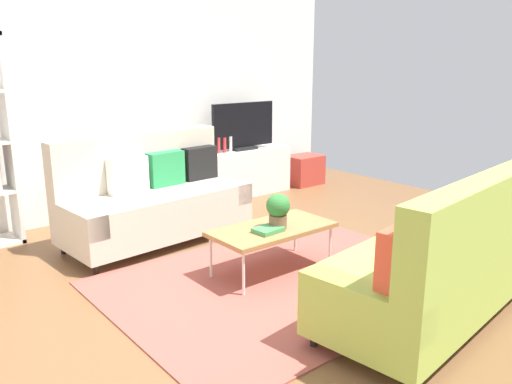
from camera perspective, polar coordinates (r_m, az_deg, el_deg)
name	(u,v)px	position (r m, az deg, el deg)	size (l,w,h in m)	color
ground_plane	(272,280)	(4.49, 1.77, -9.75)	(7.68, 7.68, 0.00)	brown
wall_far	(120,93)	(6.48, -14.84, 10.56)	(6.40, 0.12, 2.90)	white
area_rug	(283,280)	(4.49, 2.99, -9.68)	(2.90, 2.20, 0.01)	#9E4C42
couch_beige	(154,198)	(5.42, -11.28, -0.65)	(1.96, 0.98, 1.10)	beige
couch_green	(437,265)	(3.85, 19.42, -7.63)	(1.99, 1.07, 1.10)	#A3BC4C
coffee_table	(272,230)	(4.51, 1.83, -4.23)	(1.10, 0.56, 0.42)	#9E7042
tv_console	(243,172)	(7.16, -1.49, 2.23)	(1.40, 0.44, 0.64)	silver
tv	(243,127)	(7.04, -1.43, 7.24)	(1.00, 0.20, 0.64)	black
storage_trunk	(304,170)	(7.82, 5.36, 2.47)	(0.52, 0.40, 0.44)	#B2382D
potted_plant	(278,210)	(4.43, 2.46, -1.96)	(0.21, 0.21, 0.31)	brown
table_book_0	(268,230)	(4.37, 1.35, -4.22)	(0.24, 0.18, 0.04)	#3F8C4C
vase_0	(205,148)	(6.80, -5.66, 4.93)	(0.09, 0.09, 0.16)	#4C72B2
bottle_0	(219,145)	(6.80, -4.17, 5.18)	(0.04, 0.04, 0.21)	red
bottle_1	(224,145)	(6.86, -3.52, 5.24)	(0.05, 0.05, 0.20)	red
bottle_2	(230,144)	(6.91, -2.86, 5.34)	(0.05, 0.05, 0.21)	silver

